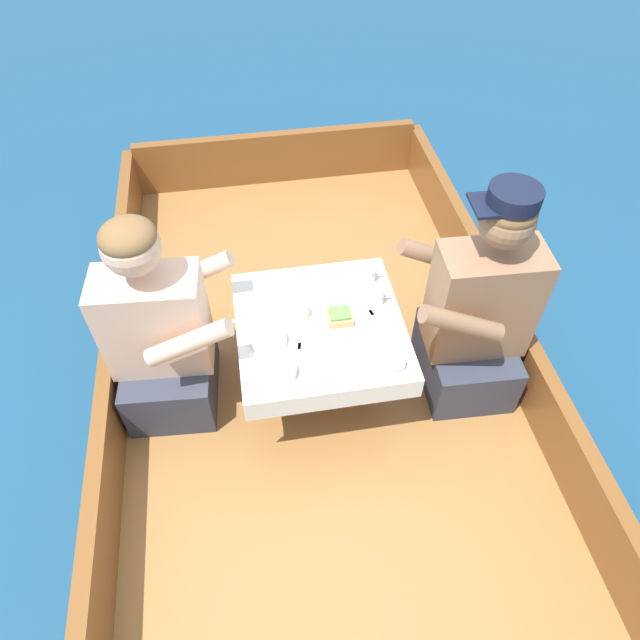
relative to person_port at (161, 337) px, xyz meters
The scene contains 23 objects.
ground_plane 0.97m from the person_port, 10.42° to the right, with size 60.00×60.00×0.00m, color navy.
boat_deck 0.85m from the person_port, 10.42° to the right, with size 1.83×3.45×0.33m, color #9E6B38.
gunwale_port 0.37m from the person_port, 154.90° to the right, with size 0.06×3.45×0.28m, color brown.
gunwale_starboard 1.55m from the person_port, ahead, with size 0.06×3.45×0.28m, color brown.
bow_coaming 1.71m from the person_port, 68.04° to the left, with size 1.71×0.06×0.32m, color brown.
cockpit_table 0.64m from the person_port, ahead, with size 0.67×0.68×0.42m.
person_port is the anchor object (origin of this frame).
person_starboard 1.28m from the person_port, ahead, with size 0.54×0.46×1.04m.
plate_sandwich 0.72m from the person_port, ahead, with size 0.18×0.18×0.01m.
plate_bread 0.64m from the person_port, 13.98° to the left, with size 0.19×0.19×0.01m.
sandwich 0.72m from the person_port, ahead, with size 0.10×0.09×0.05m.
bowl_port_near 0.92m from the person_port, 19.46° to the right, with size 0.11×0.11×0.04m.
bowl_starboard_near 0.44m from the person_port, 15.06° to the right, with size 0.14×0.14×0.04m.
bowl_center_far 0.53m from the person_port, 32.19° to the right, with size 0.12×0.12×0.04m.
coffee_cup_port 0.90m from the person_port, 10.20° to the left, with size 0.10×0.07×0.07m.
coffee_cup_starboard 0.88m from the person_port, ahead, with size 0.10×0.07×0.07m.
tin_can 0.57m from the person_port, ahead, with size 0.07×0.07×0.05m.
utensil_spoon_center 0.80m from the person_port, 14.51° to the right, with size 0.17×0.06×0.01m.
utensil_knife_starboard 0.83m from the person_port, 19.25° to the right, with size 0.12×0.13×0.00m.
utensil_fork_port 0.57m from the person_port, 21.85° to the right, with size 0.05×0.17×0.00m.
utensil_spoon_starboard 0.32m from the person_port, ahead, with size 0.17×0.07×0.01m.
utensil_fork_starboard 0.87m from the person_port, ahead, with size 0.06×0.17×0.00m.
utensil_knife_port 0.79m from the person_port, 16.17° to the left, with size 0.15×0.09×0.00m.
Camera 1 is at (-0.25, -1.44, 2.46)m, focal length 32.00 mm.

